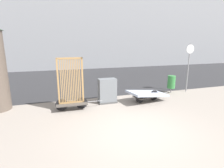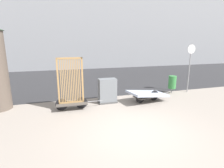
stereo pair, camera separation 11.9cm
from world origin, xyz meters
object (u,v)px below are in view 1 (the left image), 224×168
object	(u,v)px
utility_cabinet	(107,92)
bike_cart_with_mattress	(147,94)
sign_post	(189,62)
bike_cart_with_bedframe	(71,91)
trash_bin	(171,82)

from	to	relation	value
utility_cabinet	bike_cart_with_mattress	bearing A→B (deg)	-12.97
bike_cart_with_mattress	sign_post	distance (m)	3.53
bike_cart_with_bedframe	trash_bin	xyz separation A→B (m)	(5.66, 0.95, -0.20)
bike_cart_with_bedframe	utility_cabinet	size ratio (longest dim) A/B	1.92
sign_post	bike_cart_with_bedframe	bearing A→B (deg)	-172.01
bike_cart_with_bedframe	utility_cabinet	xyz separation A→B (m)	(1.71, 0.44, -0.29)
bike_cart_with_mattress	trash_bin	xyz separation A→B (m)	(2.04, 0.95, 0.26)
utility_cabinet	trash_bin	size ratio (longest dim) A/B	1.16
bike_cart_with_mattress	trash_bin	world-z (taller)	trash_bin
bike_cart_with_bedframe	trash_bin	world-z (taller)	bike_cart_with_bedframe
trash_bin	sign_post	world-z (taller)	sign_post
utility_cabinet	trash_bin	xyz separation A→B (m)	(3.95, 0.51, 0.10)
sign_post	trash_bin	bearing A→B (deg)	179.64
utility_cabinet	sign_post	world-z (taller)	sign_post
bike_cart_with_mattress	utility_cabinet	size ratio (longest dim) A/B	2.04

